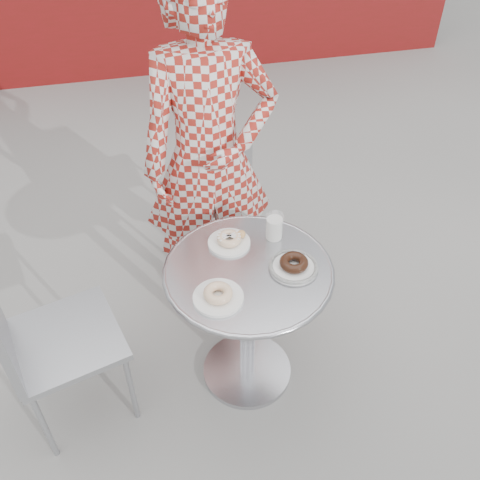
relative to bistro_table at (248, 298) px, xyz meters
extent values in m
plane|color=gray|center=(-0.03, 0.01, -0.55)|extent=(60.00, 60.00, 0.00)
cube|color=maroon|center=(-0.03, 3.69, -0.05)|extent=(6.02, 0.20, 1.00)
cylinder|color=silver|center=(0.00, 0.00, -0.53)|extent=(0.44, 0.44, 0.03)
cylinder|color=silver|center=(0.00, 0.00, -0.19)|extent=(0.07, 0.07, 0.70)
cylinder|color=silver|center=(0.00, 0.00, 0.17)|extent=(0.70, 0.70, 0.02)
torus|color=silver|center=(0.00, 0.00, 0.17)|extent=(0.72, 0.72, 0.02)
cube|color=#A1A3A9|center=(-0.02, 0.94, -0.12)|extent=(0.47, 0.47, 0.03)
cube|color=#A1A3A9|center=(0.01, 0.75, 0.10)|extent=(0.40, 0.11, 0.40)
cube|color=#A1A3A9|center=(-0.79, 0.01, -0.07)|extent=(0.55, 0.55, 0.03)
imported|color=maroon|center=(-0.05, 0.60, 0.35)|extent=(0.66, 0.44, 1.79)
cylinder|color=white|center=(-0.04, 0.17, 0.18)|extent=(0.19, 0.19, 0.01)
torus|color=tan|center=(-0.04, 0.17, 0.21)|extent=(0.11, 0.11, 0.04)
sphere|color=#B77A3F|center=(0.01, 0.19, 0.21)|extent=(0.04, 0.04, 0.04)
cylinder|color=white|center=(-0.15, -0.13, 0.18)|extent=(0.20, 0.20, 0.01)
torus|color=tan|center=(-0.15, -0.13, 0.21)|extent=(0.12, 0.12, 0.04)
cylinder|color=white|center=(0.18, -0.04, 0.18)|extent=(0.20, 0.20, 0.01)
torus|color=black|center=(0.18, -0.04, 0.21)|extent=(0.12, 0.12, 0.04)
torus|color=black|center=(0.18, -0.04, 0.19)|extent=(0.21, 0.21, 0.02)
cylinder|color=white|center=(0.16, 0.17, 0.23)|extent=(0.07, 0.07, 0.10)
cylinder|color=white|center=(0.16, 0.17, 0.24)|extent=(0.08, 0.08, 0.12)
camera|label=1|loc=(-0.39, -1.53, 1.73)|focal=40.00mm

